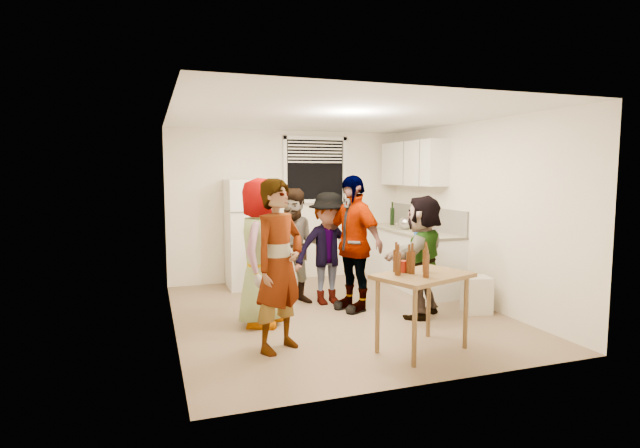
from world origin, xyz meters
name	(u,v)px	position (x,y,z in m)	size (l,w,h in m)	color
room	(337,314)	(0.00, 0.00, 0.00)	(4.00, 4.50, 2.50)	white
window	(315,170)	(0.45, 2.21, 1.85)	(1.12, 0.10, 1.06)	white
refrigerator	(250,233)	(-0.75, 1.88, 0.85)	(0.70, 0.70, 1.70)	white
counter_lower	(410,259)	(1.70, 1.15, 0.43)	(0.60, 2.20, 0.86)	white
countertop	(411,231)	(1.70, 1.15, 0.88)	(0.64, 2.22, 0.04)	#BBB39A
backsplash	(427,218)	(1.99, 1.15, 1.08)	(0.03, 2.20, 0.36)	#B3AFA3
upper_cabinets	(413,163)	(1.83, 1.35, 1.95)	(0.34, 1.60, 0.70)	white
kettle	(406,229)	(1.65, 1.21, 0.90)	(0.26, 0.22, 0.22)	silver
paper_towel	(420,232)	(1.68, 0.84, 0.90)	(0.12, 0.12, 0.25)	white
wine_bottle	(392,225)	(1.75, 1.89, 0.90)	(0.07, 0.07, 0.30)	black
beer_bottle_counter	(416,232)	(1.60, 0.80, 0.90)	(0.06, 0.06, 0.23)	#47230C
blue_cup	(417,235)	(1.44, 0.51, 0.90)	(0.09, 0.09, 0.12)	blue
picture_frame	(411,223)	(1.92, 1.54, 0.97)	(0.02, 0.16, 0.13)	yellow
trash_bin	(477,293)	(1.74, -0.53, 0.25)	(0.32, 0.32, 0.47)	silver
serving_table	(421,350)	(0.35, -1.52, 0.00)	(0.94, 0.63, 0.79)	brown
beer_bottle_table	(409,273)	(0.23, -1.43, 0.79)	(0.06, 0.06, 0.22)	#47230C
red_cup	(402,272)	(0.20, -1.37, 0.79)	(0.09, 0.09, 0.12)	#971A0B
guest_grey	(262,324)	(-1.00, -0.11, 0.00)	(0.85, 1.75, 0.56)	#979797
guest_stripe	(280,349)	(-1.01, -1.02, 0.00)	(0.64, 1.75, 0.42)	#141933
guest_back_left	(297,303)	(-0.34, 0.67, 0.00)	(0.77, 1.59, 0.60)	#503B24
guest_back_right	(328,303)	(0.07, 0.52, 0.00)	(0.99, 1.54, 0.57)	#3E3E43
guest_black	(352,309)	(0.27, 0.12, 0.00)	(1.04, 1.77, 0.43)	black
guest_orange	(421,316)	(0.98, -0.44, 0.00)	(1.42, 1.53, 0.45)	tan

